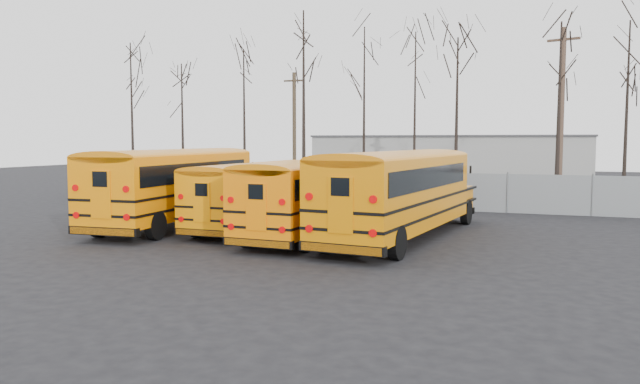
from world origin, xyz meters
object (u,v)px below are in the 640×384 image
at_px(bus_d, 400,187).
at_px(utility_pole_right, 561,116).
at_px(utility_pole_left, 294,132).
at_px(bus_c, 316,191).
at_px(bus_a, 177,180).
at_px(bus_b, 259,189).

relative_size(bus_d, utility_pole_right, 1.25).
bearing_deg(bus_d, utility_pole_left, 129.97).
bearing_deg(utility_pole_right, bus_d, -94.39).
height_order(bus_c, bus_d, bus_d).
distance_m(bus_c, utility_pole_right, 17.41).
distance_m(bus_a, bus_d, 9.99).
distance_m(bus_a, utility_pole_right, 21.15).
bearing_deg(bus_b, bus_a, -170.90).
relative_size(bus_c, utility_pole_right, 1.10).
distance_m(bus_a, bus_b, 3.71).
xyz_separation_m(bus_b, bus_c, (3.04, -1.18, 0.11)).
xyz_separation_m(bus_a, utility_pole_left, (-1.39, 16.33, 2.28)).
height_order(bus_a, utility_pole_left, utility_pole_left).
bearing_deg(utility_pole_left, bus_a, -86.39).
relative_size(bus_b, utility_pole_right, 1.03).
bearing_deg(bus_c, bus_b, 161.03).
relative_size(bus_d, utility_pole_left, 1.48).
distance_m(bus_b, bus_d, 6.41).
bearing_deg(bus_a, utility_pole_left, 90.83).
bearing_deg(bus_b, utility_pole_right, 48.81).
bearing_deg(bus_b, bus_d, -8.09).
height_order(bus_b, utility_pole_right, utility_pole_right).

